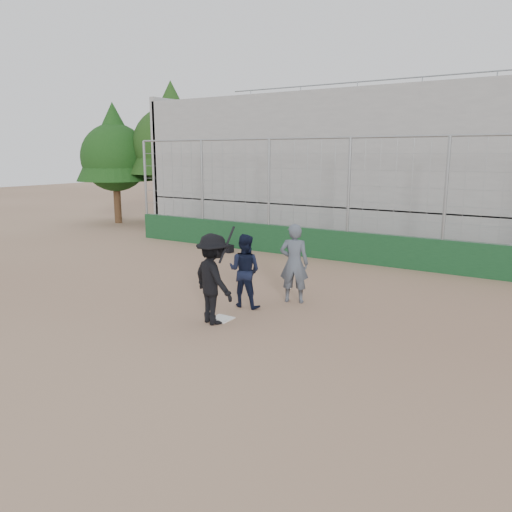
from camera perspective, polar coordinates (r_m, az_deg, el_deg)
The scene contains 10 objects.
ground at distance 10.86m, azimuth -3.98°, elevation -7.22°, with size 90.00×90.00×0.00m, color brown.
home_plate at distance 10.85m, azimuth -3.98°, elevation -7.16°, with size 0.44×0.44×0.02m, color white.
backstop at distance 16.64m, azimuth 10.37°, elevation 2.65°, with size 18.10×0.25×4.04m.
bleachers at distance 21.12m, azimuth 15.70°, elevation 9.64°, with size 20.25×6.70×6.98m.
tree_left at distance 25.78m, azimuth -9.58°, elevation 13.45°, with size 4.48×4.48×7.00m.
tree_right at distance 26.46m, azimuth -15.87°, elevation 11.77°, with size 3.84×3.84×6.00m.
batter_at_plate at distance 10.39m, azimuth -4.91°, elevation -2.63°, with size 1.41×1.13×2.04m.
catcher_crouched at distance 11.53m, azimuth -1.32°, elevation -3.07°, with size 0.86×0.68×1.16m.
umpire at distance 11.88m, azimuth 4.37°, elevation -1.28°, with size 0.69×0.46×1.71m, color #49515D.
equipment_bag at distance 18.12m, azimuth -3.57°, elevation 0.92°, with size 0.69×0.38×0.32m.
Camera 1 is at (6.11, -8.26, 3.51)m, focal length 35.00 mm.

